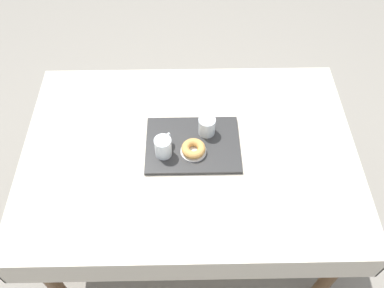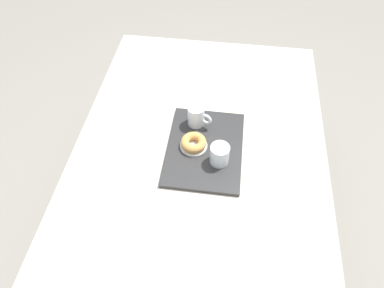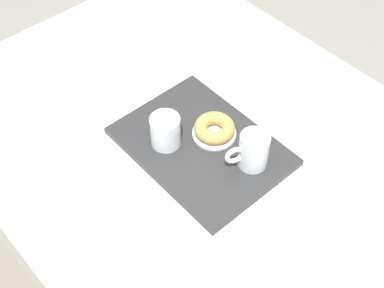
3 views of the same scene
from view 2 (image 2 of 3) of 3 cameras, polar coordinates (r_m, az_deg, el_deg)
name	(u,v)px [view 2 (image 2 of 3)]	position (r m, az deg, el deg)	size (l,w,h in m)	color
ground_plane	(198,225)	(2.05, 0.97, -13.12)	(6.00, 6.00, 0.00)	gray
dining_table	(200,159)	(1.51, 1.28, -2.49)	(1.46, 1.03, 0.73)	beige
serving_tray	(205,148)	(1.42, 2.10, -0.69)	(0.41, 0.30, 0.02)	#2D2D2D
tea_mug_left	(196,116)	(1.46, 0.74, 4.60)	(0.07, 0.11, 0.09)	white
water_glass_near	(220,155)	(1.34, 4.53, -1.78)	(0.07, 0.07, 0.09)	white
donut_plate_left	(194,146)	(1.41, 0.27, -0.26)	(0.11, 0.11, 0.01)	white
sugar_donut_left	(194,142)	(1.39, 0.27, 0.27)	(0.10, 0.10, 0.03)	tan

